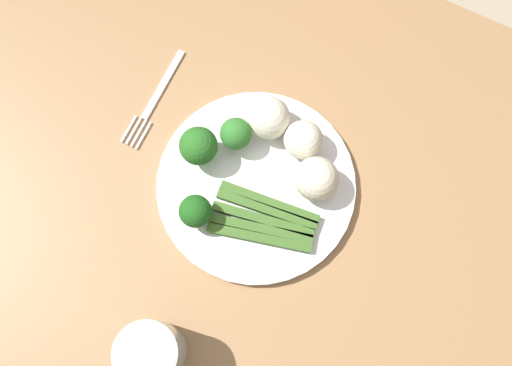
{
  "coord_description": "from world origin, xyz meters",
  "views": [
    {
      "loc": [
        -0.04,
        0.16,
        1.52
      ],
      "look_at": [
        0.05,
        -0.03,
        0.77
      ],
      "focal_mm": 39.98,
      "sensor_mm": 36.0,
      "label": 1
    }
  ],
  "objects_px": {
    "cauliflower_front": "(316,179)",
    "cauliflower_near_fork": "(303,140)",
    "water_glass": "(152,353)",
    "broccoli_left": "(195,211)",
    "dining_table": "(276,233)",
    "plate": "(256,185)",
    "broccoli_outer_edge": "(236,134)",
    "fork": "(155,99)",
    "cauliflower_right": "(269,118)",
    "asparagus_bundle": "(264,220)",
    "broccoli_back_right": "(198,146)"
  },
  "relations": [
    {
      "from": "cauliflower_front",
      "to": "cauliflower_near_fork",
      "type": "relative_size",
      "value": 1.11
    },
    {
      "from": "water_glass",
      "to": "broccoli_left",
      "type": "bearing_deg",
      "value": -78.21
    },
    {
      "from": "water_glass",
      "to": "dining_table",
      "type": "bearing_deg",
      "value": -105.06
    },
    {
      "from": "plate",
      "to": "cauliflower_front",
      "type": "distance_m",
      "value": 0.09
    },
    {
      "from": "dining_table",
      "to": "broccoli_outer_edge",
      "type": "xyz_separation_m",
      "value": [
        0.1,
        -0.07,
        0.15
      ]
    },
    {
      "from": "cauliflower_near_fork",
      "to": "broccoli_outer_edge",
      "type": "bearing_deg",
      "value": 22.47
    },
    {
      "from": "broccoli_left",
      "to": "cauliflower_front",
      "type": "distance_m",
      "value": 0.16
    },
    {
      "from": "broccoli_outer_edge",
      "to": "water_glass",
      "type": "bearing_deg",
      "value": 97.68
    },
    {
      "from": "fork",
      "to": "broccoli_left",
      "type": "bearing_deg",
      "value": 46.54
    },
    {
      "from": "plate",
      "to": "cauliflower_right",
      "type": "height_order",
      "value": "cauliflower_right"
    },
    {
      "from": "broccoli_left",
      "to": "water_glass",
      "type": "bearing_deg",
      "value": 101.79
    },
    {
      "from": "plate",
      "to": "fork",
      "type": "bearing_deg",
      "value": -14.79
    },
    {
      "from": "cauliflower_right",
      "to": "water_glass",
      "type": "distance_m",
      "value": 0.34
    },
    {
      "from": "asparagus_bundle",
      "to": "cauliflower_right",
      "type": "xyz_separation_m",
      "value": [
        0.06,
        -0.13,
        0.02
      ]
    },
    {
      "from": "cauliflower_front",
      "to": "fork",
      "type": "relative_size",
      "value": 0.36
    },
    {
      "from": "broccoli_outer_edge",
      "to": "cauliflower_right",
      "type": "relative_size",
      "value": 0.9
    },
    {
      "from": "broccoli_back_right",
      "to": "cauliflower_near_fork",
      "type": "distance_m",
      "value": 0.14
    },
    {
      "from": "dining_table",
      "to": "plate",
      "type": "height_order",
      "value": "plate"
    },
    {
      "from": "cauliflower_front",
      "to": "cauliflower_near_fork",
      "type": "bearing_deg",
      "value": -47.02
    },
    {
      "from": "fork",
      "to": "water_glass",
      "type": "distance_m",
      "value": 0.36
    },
    {
      "from": "broccoli_back_right",
      "to": "cauliflower_near_fork",
      "type": "relative_size",
      "value": 1.19
    },
    {
      "from": "dining_table",
      "to": "broccoli_left",
      "type": "bearing_deg",
      "value": 26.46
    },
    {
      "from": "asparagus_bundle",
      "to": "water_glass",
      "type": "height_order",
      "value": "water_glass"
    },
    {
      "from": "cauliflower_right",
      "to": "plate",
      "type": "bearing_deg",
      "value": 105.61
    },
    {
      "from": "plate",
      "to": "broccoli_back_right",
      "type": "relative_size",
      "value": 4.31
    },
    {
      "from": "broccoli_back_right",
      "to": "cauliflower_right",
      "type": "distance_m",
      "value": 0.1
    },
    {
      "from": "fork",
      "to": "cauliflower_near_fork",
      "type": "bearing_deg",
      "value": 95.37
    },
    {
      "from": "dining_table",
      "to": "broccoli_back_right",
      "type": "xyz_separation_m",
      "value": [
        0.14,
        -0.03,
        0.16
      ]
    },
    {
      "from": "asparagus_bundle",
      "to": "cauliflower_near_fork",
      "type": "bearing_deg",
      "value": -100.49
    },
    {
      "from": "broccoli_outer_edge",
      "to": "cauliflower_front",
      "type": "xyz_separation_m",
      "value": [
        -0.12,
        0.01,
        -0.0
      ]
    },
    {
      "from": "fork",
      "to": "dining_table",
      "type": "bearing_deg",
      "value": 70.47
    },
    {
      "from": "asparagus_bundle",
      "to": "water_glass",
      "type": "bearing_deg",
      "value": 67.2
    },
    {
      "from": "broccoli_left",
      "to": "cauliflower_front",
      "type": "bearing_deg",
      "value": -137.39
    },
    {
      "from": "broccoli_outer_edge",
      "to": "water_glass",
      "type": "relative_size",
      "value": 0.57
    },
    {
      "from": "broccoli_left",
      "to": "cauliflower_near_fork",
      "type": "relative_size",
      "value": 1.0
    },
    {
      "from": "cauliflower_near_fork",
      "to": "water_glass",
      "type": "height_order",
      "value": "water_glass"
    },
    {
      "from": "cauliflower_near_fork",
      "to": "fork",
      "type": "xyz_separation_m",
      "value": [
        0.22,
        0.03,
        -0.04
      ]
    },
    {
      "from": "broccoli_back_right",
      "to": "water_glass",
      "type": "xyz_separation_m",
      "value": [
        -0.08,
        0.26,
        -0.0
      ]
    },
    {
      "from": "dining_table",
      "to": "cauliflower_near_fork",
      "type": "height_order",
      "value": "cauliflower_near_fork"
    },
    {
      "from": "asparagus_bundle",
      "to": "broccoli_back_right",
      "type": "bearing_deg",
      "value": -31.01
    },
    {
      "from": "broccoli_left",
      "to": "cauliflower_front",
      "type": "height_order",
      "value": "cauliflower_front"
    },
    {
      "from": "plate",
      "to": "asparagus_bundle",
      "type": "height_order",
      "value": "asparagus_bundle"
    },
    {
      "from": "plate",
      "to": "broccoli_left",
      "type": "xyz_separation_m",
      "value": [
        0.05,
        0.08,
        0.04
      ]
    },
    {
      "from": "cauliflower_front",
      "to": "cauliflower_right",
      "type": "height_order",
      "value": "same"
    },
    {
      "from": "broccoli_back_right",
      "to": "cauliflower_near_fork",
      "type": "xyz_separation_m",
      "value": [
        -0.12,
        -0.07,
        -0.01
      ]
    },
    {
      "from": "cauliflower_right",
      "to": "broccoli_left",
      "type": "bearing_deg",
      "value": 80.74
    },
    {
      "from": "broccoli_back_right",
      "to": "cauliflower_front",
      "type": "bearing_deg",
      "value": -168.43
    },
    {
      "from": "dining_table",
      "to": "cauliflower_right",
      "type": "height_order",
      "value": "cauliflower_right"
    },
    {
      "from": "plate",
      "to": "cauliflower_near_fork",
      "type": "distance_m",
      "value": 0.09
    },
    {
      "from": "cauliflower_front",
      "to": "dining_table",
      "type": "bearing_deg",
      "value": 70.08
    }
  ]
}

